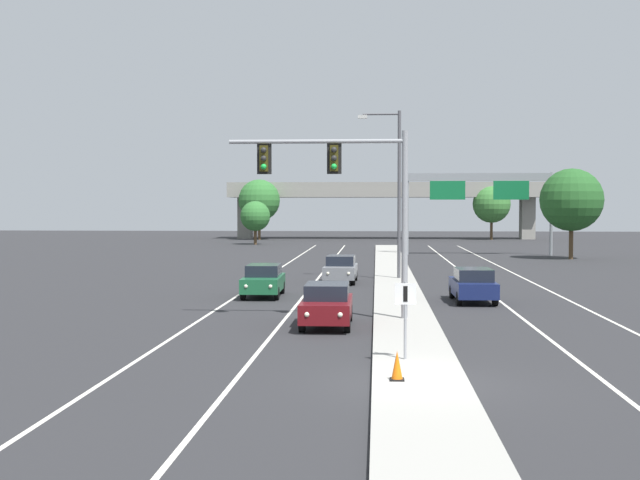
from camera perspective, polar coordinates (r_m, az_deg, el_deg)
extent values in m
plane|color=#28282B|center=(21.82, 6.70, -9.54)|extent=(260.00, 260.00, 0.00)
cube|color=#9E9B93|center=(39.59, 5.39, -4.09)|extent=(2.40, 110.00, 0.15)
cube|color=silver|center=(46.68, -0.63, -3.19)|extent=(0.14, 100.00, 0.01)
cube|color=silver|center=(46.90, 10.91, -3.21)|extent=(0.14, 100.00, 0.01)
cube|color=silver|center=(47.05, -4.65, -3.16)|extent=(0.14, 100.00, 0.01)
cube|color=silver|center=(47.42, 14.88, -3.19)|extent=(0.14, 100.00, 0.01)
cylinder|color=gray|center=(32.74, 5.70, 1.03)|extent=(0.24, 0.24, 7.20)
cylinder|color=gray|center=(32.89, -0.23, 6.62)|extent=(6.78, 0.16, 0.16)
cube|color=black|center=(32.85, 0.96, 5.49)|extent=(0.56, 0.06, 1.20)
cube|color=#38330F|center=(32.81, 0.96, 5.50)|extent=(0.32, 0.32, 1.00)
sphere|color=#282828|center=(32.66, 0.94, 6.07)|extent=(0.22, 0.22, 0.22)
sphere|color=#282828|center=(32.64, 0.94, 5.51)|extent=(0.22, 0.22, 0.22)
sphere|color=green|center=(32.62, 0.94, 4.95)|extent=(0.22, 0.22, 0.22)
cube|color=black|center=(33.09, -3.75, 5.46)|extent=(0.56, 0.06, 1.20)
cube|color=#38330F|center=(33.05, -3.76, 5.47)|extent=(0.32, 0.32, 1.00)
sphere|color=#282828|center=(32.91, -3.80, 6.04)|extent=(0.22, 0.22, 0.22)
sphere|color=#282828|center=(32.89, -3.80, 5.48)|extent=(0.22, 0.22, 0.22)
sphere|color=green|center=(32.87, -3.80, 4.93)|extent=(0.22, 0.22, 0.22)
cylinder|color=gray|center=(24.14, 5.74, -5.38)|extent=(0.08, 0.08, 2.20)
cube|color=white|center=(24.02, 5.74, -3.61)|extent=(0.60, 0.03, 0.60)
cube|color=black|center=(24.00, 5.75, -3.62)|extent=(0.12, 0.01, 0.44)
cylinder|color=#4C4C51|center=(51.13, 5.33, 3.05)|extent=(0.20, 0.20, 10.00)
cylinder|color=#4C4C51|center=(51.40, 4.11, 8.41)|extent=(2.20, 0.12, 0.12)
cube|color=#B7B7B2|center=(51.39, 2.87, 8.25)|extent=(0.56, 0.28, 0.20)
cube|color=#5B0F14|center=(31.59, 0.46, -4.61)|extent=(1.83, 4.41, 0.70)
cube|color=black|center=(31.73, 0.48, -3.43)|extent=(1.60, 2.39, 0.56)
sphere|color=#EAE5C6|center=(29.39, 1.36, -5.03)|extent=(0.18, 0.18, 0.18)
sphere|color=#EAE5C6|center=(29.46, -0.89, -5.02)|extent=(0.18, 0.18, 0.18)
cylinder|color=black|center=(30.11, 1.84, -5.62)|extent=(0.22, 0.64, 0.64)
cylinder|color=black|center=(30.20, -1.21, -5.60)|extent=(0.22, 0.64, 0.64)
cylinder|color=black|center=(33.08, 1.99, -4.91)|extent=(0.22, 0.64, 0.64)
cylinder|color=black|center=(33.16, -0.79, -4.89)|extent=(0.22, 0.64, 0.64)
cube|color=#195633|center=(41.96, -3.82, -2.91)|extent=(1.90, 4.44, 0.70)
cube|color=black|center=(42.12, -3.79, -2.02)|extent=(1.64, 2.41, 0.56)
sphere|color=#EAE5C6|center=(39.73, -3.34, -3.12)|extent=(0.18, 0.18, 0.18)
sphere|color=#EAE5C6|center=(39.87, -4.99, -3.11)|extent=(0.18, 0.18, 0.18)
cylinder|color=black|center=(40.42, -2.92, -3.60)|extent=(0.23, 0.64, 0.64)
cylinder|color=black|center=(40.61, -5.17, -3.58)|extent=(0.23, 0.64, 0.64)
cylinder|color=black|center=(43.40, -2.55, -3.19)|extent=(0.23, 0.64, 0.64)
cylinder|color=black|center=(43.57, -4.65, -3.18)|extent=(0.23, 0.64, 0.64)
cube|color=slate|center=(49.45, 1.39, -2.11)|extent=(1.88, 4.43, 0.70)
cube|color=black|center=(49.62, 1.41, -1.37)|extent=(1.63, 2.40, 0.56)
sphere|color=#EAE5C6|center=(47.24, 1.93, -2.26)|extent=(0.18, 0.18, 0.18)
sphere|color=#EAE5C6|center=(47.31, 0.53, -2.25)|extent=(0.18, 0.18, 0.18)
cylinder|color=black|center=(47.94, 2.24, -2.67)|extent=(0.23, 0.64, 0.64)
cylinder|color=black|center=(48.04, 0.33, -2.66)|extent=(0.23, 0.64, 0.64)
cylinder|color=black|center=(50.93, 2.39, -2.38)|extent=(0.23, 0.64, 0.64)
cylinder|color=black|center=(51.02, 0.59, -2.37)|extent=(0.23, 0.64, 0.64)
cube|color=#141E4C|center=(40.22, 10.21, -3.16)|extent=(1.88, 4.43, 0.70)
cube|color=black|center=(39.95, 10.25, -2.29)|extent=(1.62, 2.40, 0.56)
sphere|color=#EAE5C6|center=(42.30, 9.05, -2.82)|extent=(0.18, 0.18, 0.18)
sphere|color=#EAE5C6|center=(42.44, 10.60, -2.81)|extent=(0.18, 0.18, 0.18)
cylinder|color=black|center=(41.64, 8.84, -3.45)|extent=(0.23, 0.64, 0.64)
cylinder|color=black|center=(41.84, 11.03, -3.44)|extent=(0.23, 0.64, 0.64)
cylinder|color=black|center=(38.68, 9.31, -3.89)|extent=(0.23, 0.64, 0.64)
cylinder|color=black|center=(38.89, 11.66, -3.88)|extent=(0.23, 0.64, 0.64)
cube|color=black|center=(21.42, 5.18, -9.29)|extent=(0.36, 0.36, 0.04)
cone|color=orange|center=(21.35, 5.19, -8.32)|extent=(0.28, 0.28, 0.70)
cylinder|color=gray|center=(78.25, 5.86, 1.75)|extent=(0.28, 0.28, 7.50)
cylinder|color=gray|center=(79.78, 15.24, 1.70)|extent=(0.28, 0.28, 7.50)
cube|color=gray|center=(78.79, 10.62, 4.17)|extent=(13.00, 0.36, 0.70)
cube|color=#0F6033|center=(78.27, 8.54, 3.32)|extent=(3.20, 0.08, 1.70)
cube|color=#0F6033|center=(78.95, 12.69, 3.28)|extent=(3.20, 0.08, 1.70)
cube|color=gray|center=(116.28, 4.36, 3.14)|extent=(42.40, 6.40, 1.10)
cube|color=gray|center=(113.30, 4.38, 3.67)|extent=(42.40, 0.36, 0.90)
cube|color=gray|center=(117.68, -5.04, 1.48)|extent=(1.80, 2.40, 5.65)
cube|color=gray|center=(118.03, 13.72, 1.43)|extent=(1.80, 2.40, 5.65)
cylinder|color=#4C3823|center=(114.97, 11.42, 0.70)|extent=(0.36, 0.36, 2.74)
sphere|color=#387533|center=(114.93, 11.43, 2.38)|extent=(5.00, 5.00, 5.00)
cylinder|color=#4C3823|center=(112.95, -4.09, 0.79)|extent=(0.36, 0.36, 3.02)
sphere|color=#2D6B2D|center=(112.92, -4.10, 2.67)|extent=(5.53, 5.53, 5.53)
cylinder|color=#4C3823|center=(74.40, 16.47, -0.13)|extent=(0.36, 0.36, 2.88)
sphere|color=#235623|center=(74.34, 16.51, 2.60)|extent=(5.27, 5.27, 5.27)
cylinder|color=#4C3823|center=(98.80, -4.36, 0.25)|extent=(0.36, 0.36, 1.91)
sphere|color=#2D6B2D|center=(98.75, -4.36, 1.61)|extent=(3.49, 3.49, 3.49)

